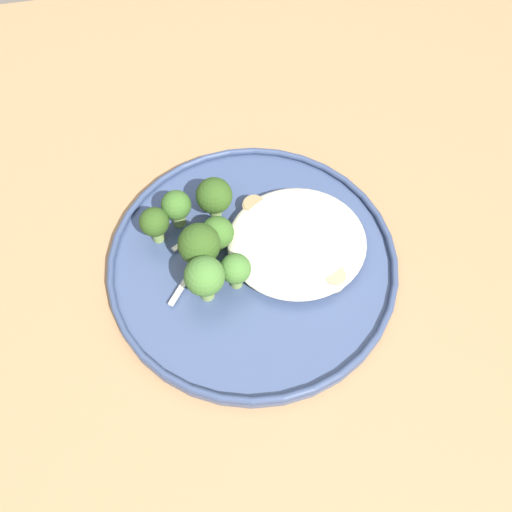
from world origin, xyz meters
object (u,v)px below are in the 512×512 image
at_px(broccoli_floret_split_head, 158,223).
at_px(broccoli_floret_front_edge, 238,265).
at_px(dinner_plate, 256,262).
at_px(seared_scallop_tiny_bay, 271,221).
at_px(seared_scallop_left_edge, 305,252).
at_px(broccoli_floret_tall_stalk, 221,233).
at_px(broccoli_floret_right_tilted, 203,277).
at_px(broccoli_floret_beside_noodles, 200,245).
at_px(seared_scallop_front_small, 306,212).
at_px(seared_scallop_tilted_round, 292,223).
at_px(seared_scallop_half_hidden, 275,273).
at_px(seared_scallop_center_golden, 337,278).
at_px(seared_scallop_on_noodles, 257,207).
at_px(broccoli_floret_rear_charred, 180,206).
at_px(broccoli_floret_left_leaning, 217,196).

bearing_deg(broccoli_floret_split_head, broccoli_floret_front_edge, 138.01).
distance_m(dinner_plate, seared_scallop_tiny_bay, 0.05).
height_order(seared_scallop_left_edge, broccoli_floret_tall_stalk, broccoli_floret_tall_stalk).
xyz_separation_m(dinner_plate, broccoli_floret_right_tilted, (0.05, 0.03, 0.04)).
distance_m(broccoli_floret_beside_noodles, broccoli_floret_tall_stalk, 0.03).
xyz_separation_m(seared_scallop_left_edge, broccoli_floret_right_tilted, (0.10, 0.02, 0.03)).
relative_size(seared_scallop_front_small, broccoli_floret_beside_noodles, 0.52).
distance_m(broccoli_floret_right_tilted, broccoli_floret_tall_stalk, 0.06).
relative_size(seared_scallop_tilted_round, broccoli_floret_right_tilted, 0.43).
bearing_deg(broccoli_floret_beside_noodles, seared_scallop_front_small, -163.45).
bearing_deg(seared_scallop_left_edge, seared_scallop_tilted_round, -82.35).
distance_m(seared_scallop_half_hidden, broccoli_floret_right_tilted, 0.07).
xyz_separation_m(seared_scallop_center_golden, seared_scallop_on_noodles, (0.06, -0.10, -0.00)).
bearing_deg(broccoli_floret_split_head, seared_scallop_center_golden, 152.15).
distance_m(seared_scallop_left_edge, broccoli_floret_right_tilted, 0.11).
distance_m(dinner_plate, broccoli_floret_rear_charred, 0.09).
bearing_deg(dinner_plate, seared_scallop_on_noodles, -102.17).
height_order(dinner_plate, broccoli_floret_left_leaning, broccoli_floret_left_leaning).
xyz_separation_m(seared_scallop_tiny_bay, broccoli_floret_tall_stalk, (0.05, 0.01, 0.01)).
height_order(seared_scallop_half_hidden, seared_scallop_front_small, seared_scallop_front_small).
xyz_separation_m(seared_scallop_center_golden, seared_scallop_tilted_round, (0.03, -0.07, 0.00)).
bearing_deg(broccoli_floret_right_tilted, broccoli_floret_beside_noodles, -94.00).
bearing_deg(dinner_plate, seared_scallop_left_edge, 173.38).
distance_m(seared_scallop_half_hidden, seared_scallop_tiny_bay, 0.06).
bearing_deg(broccoli_floret_left_leaning, seared_scallop_center_golden, 133.35).
relative_size(broccoli_floret_rear_charred, broccoli_floret_right_tilted, 0.80).
bearing_deg(broccoli_floret_front_edge, broccoli_floret_rear_charred, -59.49).
bearing_deg(seared_scallop_left_edge, broccoli_floret_right_tilted, 12.59).
xyz_separation_m(seared_scallop_center_golden, seared_scallop_front_small, (0.01, -0.08, -0.00)).
distance_m(seared_scallop_half_hidden, broccoli_floret_beside_noodles, 0.08).
distance_m(seared_scallop_on_noodles, broccoli_floret_front_edge, 0.08).
distance_m(seared_scallop_tiny_bay, broccoli_floret_right_tilted, 0.10).
height_order(seared_scallop_on_noodles, broccoli_floret_left_leaning, broccoli_floret_left_leaning).
bearing_deg(broccoli_floret_beside_noodles, broccoli_floret_split_head, -45.89).
height_order(seared_scallop_tilted_round, seared_scallop_left_edge, seared_scallop_tilted_round).
distance_m(seared_scallop_left_edge, broccoli_floret_beside_noodles, 0.10).
height_order(seared_scallop_left_edge, seared_scallop_front_small, same).
bearing_deg(seared_scallop_tilted_round, broccoli_floret_front_edge, 36.05).
bearing_deg(broccoli_floret_tall_stalk, seared_scallop_front_small, -169.40).
bearing_deg(seared_scallop_center_golden, broccoli_floret_split_head, -27.85).
bearing_deg(broccoli_floret_split_head, dinner_plate, 153.19).
bearing_deg(broccoli_floret_front_edge, seared_scallop_front_small, -144.74).
xyz_separation_m(seared_scallop_tiny_bay, seared_scallop_front_small, (-0.04, -0.00, -0.00)).
height_order(seared_scallop_center_golden, broccoli_floret_rear_charred, broccoli_floret_rear_charred).
height_order(broccoli_floret_split_head, broccoli_floret_left_leaning, broccoli_floret_left_leaning).
height_order(seared_scallop_center_golden, broccoli_floret_front_edge, broccoli_floret_front_edge).
bearing_deg(seared_scallop_center_golden, broccoli_floret_rear_charred, -36.07).
bearing_deg(seared_scallop_left_edge, seared_scallop_on_noodles, -60.40).
bearing_deg(seared_scallop_tiny_bay, broccoli_floret_front_edge, 51.31).
bearing_deg(seared_scallop_half_hidden, broccoli_floret_left_leaning, -64.59).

